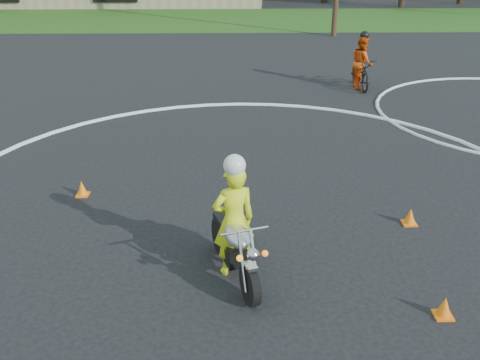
{
  "coord_description": "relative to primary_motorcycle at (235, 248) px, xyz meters",
  "views": [
    {
      "loc": [
        -0.32,
        -6.44,
        4.59
      ],
      "look_at": [
        -0.15,
        1.19,
        1.1
      ],
      "focal_mm": 40.0,
      "sensor_mm": 36.0,
      "label": 1
    }
  ],
  "objects": [
    {
      "name": "traffic_cones",
      "position": [
        4.39,
        1.83,
        -0.36
      ],
      "size": [
        20.1,
        8.59,
        0.3
      ],
      "color": "orange",
      "rests_on": "ground"
    },
    {
      "name": "rider_primary_grp",
      "position": [
        -0.01,
        0.13,
        0.42
      ],
      "size": [
        0.73,
        0.59,
        1.91
      ],
      "rotation": [
        0.0,
        0.0,
        0.31
      ],
      "color": "#CFE117",
      "rests_on": "ground"
    },
    {
      "name": "rider_second_grp",
      "position": [
        4.29,
        10.77,
        0.15
      ],
      "size": [
        0.73,
        1.94,
        1.85
      ],
      "rotation": [
        0.0,
        0.0,
        0.03
      ],
      "color": "black",
      "rests_on": "ground"
    },
    {
      "name": "course_markings",
      "position": [
        2.42,
        4.19,
        -0.49
      ],
      "size": [
        19.05,
        19.05,
        0.12
      ],
      "color": "silver",
      "rests_on": "ground"
    },
    {
      "name": "primary_motorcycle",
      "position": [
        0.0,
        0.0,
        0.0
      ],
      "size": [
        0.82,
        1.9,
        1.03
      ],
      "rotation": [
        0.0,
        0.0,
        0.31
      ],
      "color": "black",
      "rests_on": "ground"
    },
    {
      "name": "grass_strip",
      "position": [
        0.25,
        26.84,
        -0.49
      ],
      "size": [
        120.0,
        10.0,
        0.02
      ],
      "primitive_type": "cube",
      "color": "#1E4714",
      "rests_on": "ground"
    },
    {
      "name": "ground",
      "position": [
        0.25,
        -0.16,
        -0.5
      ],
      "size": [
        120.0,
        120.0,
        0.0
      ],
      "primitive_type": "plane",
      "color": "black",
      "rests_on": "ground"
    }
  ]
}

